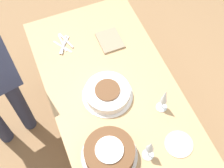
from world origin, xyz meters
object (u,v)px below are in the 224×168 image
at_px(wine_glass_far, 150,147).
at_px(wine_glass_near, 164,97).
at_px(cake_center_white, 107,93).
at_px(cake_front_chocolate, 109,153).

bearing_deg(wine_glass_far, wine_glass_near, 139.21).
distance_m(cake_center_white, wine_glass_near, 0.37).
xyz_separation_m(cake_center_white, wine_glass_far, (0.46, 0.07, 0.10)).
bearing_deg(cake_center_white, cake_front_chocolate, -20.14).
distance_m(wine_glass_near, wine_glass_far, 0.33).
bearing_deg(wine_glass_far, cake_center_white, -171.06).
xyz_separation_m(cake_front_chocolate, wine_glass_near, (-0.17, 0.43, 0.08)).
bearing_deg(cake_center_white, wine_glass_near, 53.76).
bearing_deg(wine_glass_near, cake_front_chocolate, -68.47).
distance_m(cake_center_white, cake_front_chocolate, 0.41).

